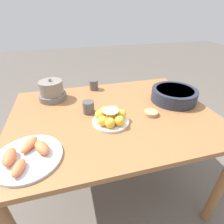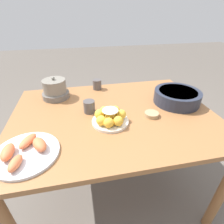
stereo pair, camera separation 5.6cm
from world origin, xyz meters
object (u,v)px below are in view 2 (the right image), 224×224
at_px(dining_table, 114,125).
at_px(sauce_bowl, 152,114).
at_px(serving_bowl, 177,96).
at_px(cup_near, 89,107).
at_px(cup_far, 97,84).
at_px(cake_plate, 110,117).
at_px(seafood_platter, 25,152).
at_px(warming_pot, 55,89).

bearing_deg(dining_table, sauce_bowl, -20.24).
distance_m(serving_bowl, cup_near, 0.62).
bearing_deg(cup_near, cup_far, 74.76).
height_order(cake_plate, cup_near, cake_plate).
bearing_deg(sauce_bowl, cup_far, 120.31).
relative_size(seafood_platter, cup_far, 3.80).
bearing_deg(sauce_bowl, seafood_platter, -164.49).
bearing_deg(cup_near, sauce_bowl, -18.53).
bearing_deg(seafood_platter, serving_bowl, 19.25).
relative_size(dining_table, sauce_bowl, 14.69).
relative_size(dining_table, seafood_platter, 4.23).
xyz_separation_m(dining_table, seafood_platter, (-0.48, -0.28, 0.12)).
distance_m(cake_plate, seafood_platter, 0.47).
height_order(cup_near, warming_pot, warming_pot).
relative_size(cake_plate, serving_bowl, 0.68).
xyz_separation_m(sauce_bowl, cup_near, (-0.38, 0.13, 0.03)).
bearing_deg(warming_pot, sauce_bowl, -32.73).
bearing_deg(serving_bowl, seafood_platter, -160.75).
distance_m(serving_bowl, sauce_bowl, 0.28).
bearing_deg(cup_far, sauce_bowl, -59.69).
height_order(serving_bowl, warming_pot, warming_pot).
height_order(dining_table, seafood_platter, seafood_platter).
height_order(serving_bowl, cup_near, serving_bowl).
height_order(cake_plate, cup_far, cake_plate).
distance_m(serving_bowl, warming_pot, 0.89).
bearing_deg(serving_bowl, cup_far, 146.49).
relative_size(serving_bowl, seafood_platter, 1.04).
relative_size(dining_table, cup_near, 16.09).
xyz_separation_m(serving_bowl, seafood_platter, (-0.95, -0.33, -0.03)).
xyz_separation_m(serving_bowl, cup_near, (-0.62, -0.01, -0.01)).
distance_m(sauce_bowl, cup_near, 0.40).
distance_m(sauce_bowl, cup_far, 0.56).
distance_m(cake_plate, cup_near, 0.18).
bearing_deg(cup_far, warming_pot, -163.96).
bearing_deg(cup_far, dining_table, -82.19).
distance_m(dining_table, cup_near, 0.21).
relative_size(seafood_platter, cup_near, 3.80).
bearing_deg(serving_bowl, sauce_bowl, -150.80).
relative_size(dining_table, serving_bowl, 4.06).
xyz_separation_m(cake_plate, cup_near, (-0.11, 0.15, 0.00)).
bearing_deg(cake_plate, dining_table, 66.97).
xyz_separation_m(cake_plate, seafood_platter, (-0.44, -0.18, -0.02)).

